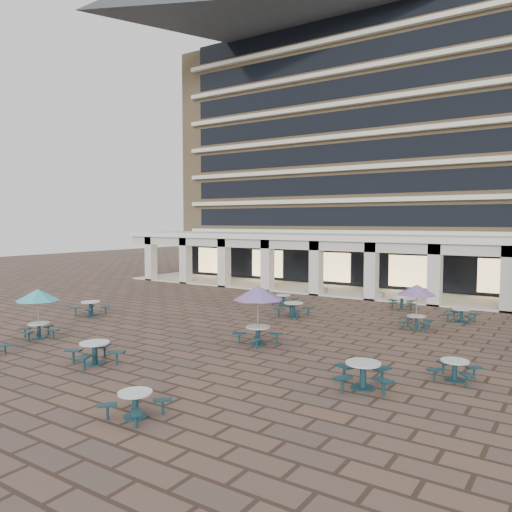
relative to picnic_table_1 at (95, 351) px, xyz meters
The scene contains 17 objects.
ground 8.33m from the picnic_table_1, 82.69° to the left, with size 120.00×120.00×0.00m, color brown.
apartment_building 35.83m from the picnic_table_1, 88.20° to the left, with size 40.00×15.50×25.20m.
retail_arcade 23.20m from the picnic_table_1, 87.37° to the left, with size 42.00×6.60×4.40m.
picnic_table_1 is the anchor object (origin of this frame).
picnic_table_2 5.85m from the picnic_table_1, 28.11° to the right, with size 1.67×1.67×0.72m.
picnic_table_3 9.97m from the picnic_table_1, 17.44° to the left, with size 2.33×2.33×0.86m.
picnic_table_4 5.92m from the picnic_table_1, 166.85° to the left, with size 1.96×1.96×2.27m.
picnic_table_5 10.38m from the picnic_table_1, 142.69° to the left, with size 1.81×1.81×0.80m.
picnic_table_6 7.09m from the picnic_table_1, 59.47° to the left, with size 2.22×2.22×2.57m.
picnic_table_7 13.01m from the picnic_table_1, 24.80° to the left, with size 1.62×1.62×0.70m.
picnic_table_9 15.35m from the picnic_table_1, 92.66° to the left, with size 1.54×1.54×0.69m.
picnic_table_10 18.84m from the picnic_table_1, 58.14° to the left, with size 1.73×1.73×0.73m.
picnic_table_11 15.45m from the picnic_table_1, 56.78° to the left, with size 1.94×1.94×2.24m.
picnic_table_12 12.44m from the picnic_table_1, 82.08° to the left, with size 1.92×1.92×0.82m.
picnic_table_13 19.21m from the picnic_table_1, 71.71° to the left, with size 2.01×2.01×0.76m.
planter_left 21.18m from the picnic_table_1, 93.29° to the left, with size 1.50×0.70×1.28m.
planter_right 21.37m from the picnic_table_1, 81.65° to the left, with size 1.50×0.84×1.29m.
Camera 1 is at (14.29, -20.35, 5.41)m, focal length 35.00 mm.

